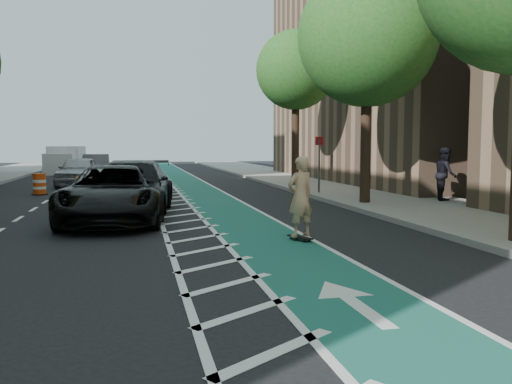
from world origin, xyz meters
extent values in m
plane|color=black|center=(0.00, 0.00, 0.00)|extent=(120.00, 120.00, 0.00)
cube|color=#1B6052|center=(3.00, 10.00, 0.01)|extent=(2.00, 90.00, 0.01)
cube|color=silver|center=(1.50, 10.00, 0.01)|extent=(1.40, 90.00, 0.01)
cube|color=gray|center=(9.50, 10.00, 0.07)|extent=(5.00, 90.00, 0.15)
cube|color=gray|center=(7.05, 10.00, 0.08)|extent=(0.12, 90.00, 0.16)
cube|color=#84664C|center=(17.50, 20.00, 9.50)|extent=(14.00, 22.00, 19.00)
cylinder|color=#382619|center=(7.90, 8.00, 2.20)|extent=(0.36, 0.36, 4.40)
sphere|color=#1C531B|center=(7.90, 8.00, 5.80)|extent=(4.20, 4.20, 4.20)
cylinder|color=#382619|center=(7.90, 16.00, 2.20)|extent=(0.36, 0.36, 4.40)
sphere|color=#1C531B|center=(7.90, 16.00, 5.80)|extent=(4.20, 4.20, 4.20)
cylinder|color=#4C4C4C|center=(7.60, 12.00, 1.20)|extent=(0.08, 0.08, 2.40)
cube|color=red|center=(7.60, 12.00, 2.30)|extent=(0.35, 0.02, 0.35)
cube|color=black|center=(3.70, 2.03, 0.08)|extent=(0.44, 0.74, 0.03)
cylinder|color=black|center=(3.55, 2.23, 0.03)|extent=(0.05, 0.06, 0.06)
cylinder|color=black|center=(3.68, 2.28, 0.03)|extent=(0.05, 0.06, 0.06)
cylinder|color=black|center=(3.72, 1.78, 0.03)|extent=(0.05, 0.06, 0.06)
cylinder|color=black|center=(3.85, 1.83, 0.03)|extent=(0.05, 0.06, 0.06)
imported|color=tan|center=(3.70, 2.03, 1.00)|extent=(0.77, 0.63, 1.80)
imported|color=black|center=(-0.48, 5.96, 0.79)|extent=(2.91, 5.79, 1.57)
imported|color=black|center=(0.00, 7.50, 0.83)|extent=(2.99, 5.94, 1.66)
imported|color=#A9A9AE|center=(-2.74, 20.03, 0.77)|extent=(2.29, 4.70, 1.54)
imported|color=#56565B|center=(-2.34, 26.68, 0.77)|extent=(1.92, 4.75, 1.53)
imported|color=black|center=(10.95, 7.98, 1.10)|extent=(1.03, 1.14, 1.91)
cube|color=white|center=(-4.94, 33.68, 1.01)|extent=(2.50, 3.42, 2.02)
cube|color=white|center=(-5.15, 31.26, 0.76)|extent=(2.16, 1.79, 1.52)
cylinder|color=black|center=(-6.09, 30.94, 0.35)|extent=(0.31, 0.73, 0.71)
cylinder|color=black|center=(-4.28, 30.78, 0.35)|extent=(0.31, 0.73, 0.71)
cylinder|color=black|center=(-5.77, 34.56, 0.35)|extent=(0.31, 0.73, 0.71)
cylinder|color=black|center=(-3.96, 34.40, 0.35)|extent=(0.31, 0.73, 0.71)
cylinder|color=orange|center=(-1.80, 11.72, 0.47)|extent=(0.54, 0.54, 0.94)
cylinder|color=silver|center=(-1.80, 11.72, 0.31)|extent=(0.55, 0.55, 0.13)
cylinder|color=silver|center=(-1.80, 11.72, 0.61)|extent=(0.55, 0.55, 0.13)
cylinder|color=black|center=(-1.80, 11.72, 0.02)|extent=(0.69, 0.69, 0.04)
cylinder|color=#D93F0B|center=(-3.90, 15.15, 0.46)|extent=(0.53, 0.53, 0.91)
cylinder|color=silver|center=(-3.90, 15.15, 0.30)|extent=(0.54, 0.54, 0.12)
cylinder|color=silver|center=(-3.90, 15.15, 0.59)|extent=(0.54, 0.54, 0.12)
cylinder|color=black|center=(-3.90, 15.15, 0.02)|extent=(0.67, 0.67, 0.04)
camera|label=1|loc=(0.15, -9.42, 2.14)|focal=38.00mm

